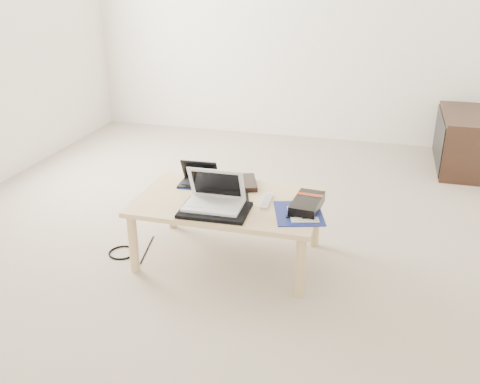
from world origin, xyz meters
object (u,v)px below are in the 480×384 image
(netbook, at_px, (199,180))
(white_laptop, at_px, (215,198))
(gpu_box, at_px, (307,204))
(coffee_table, at_px, (228,207))
(media_cabinet, at_px, (462,141))

(netbook, xyz_separation_m, white_laptop, (0.21, -0.32, 0.03))
(white_laptop, height_order, gpu_box, white_laptop)
(coffee_table, bearing_deg, netbook, 144.41)
(coffee_table, bearing_deg, media_cabinet, 53.56)
(coffee_table, relative_size, white_laptop, 3.29)
(media_cabinet, distance_m, white_laptop, 2.76)
(coffee_table, xyz_separation_m, media_cabinet, (1.56, 2.11, -0.10))
(media_cabinet, relative_size, white_laptop, 2.69)
(media_cabinet, xyz_separation_m, gpu_box, (-1.08, -2.12, 0.18))
(gpu_box, bearing_deg, media_cabinet, 63.08)
(media_cabinet, bearing_deg, white_laptop, -125.40)
(coffee_table, distance_m, white_laptop, 0.18)
(coffee_table, height_order, white_laptop, white_laptop)
(netbook, distance_m, white_laptop, 0.38)
(gpu_box, bearing_deg, netbook, 165.40)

